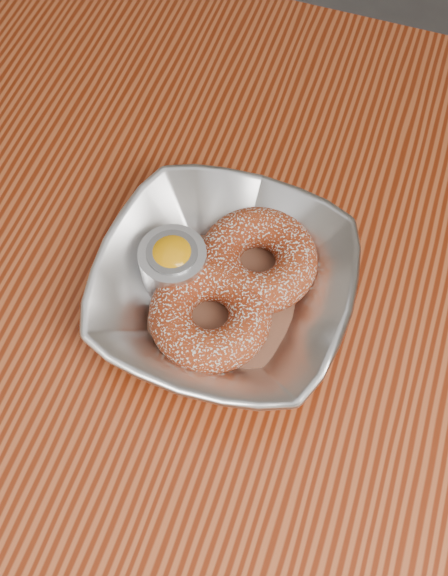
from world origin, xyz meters
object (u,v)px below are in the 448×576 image
(donut_back, at_px, (258,260))
(donut_front, at_px, (210,315))
(ramekin, at_px, (173,264))
(serving_bowl, at_px, (224,289))
(table, at_px, (198,314))

(donut_back, xyz_separation_m, donut_front, (-0.02, -0.07, -0.00))
(ramekin, bearing_deg, donut_front, -36.24)
(serving_bowl, relative_size, donut_back, 2.09)
(serving_bowl, xyz_separation_m, ramekin, (-0.05, 0.01, 0.01))
(donut_back, bearing_deg, ramekin, -155.14)
(donut_front, bearing_deg, serving_bowl, 84.26)
(table, xyz_separation_m, ramekin, (-0.01, -0.02, 0.13))
(donut_front, bearing_deg, donut_back, 71.30)
(ramekin, bearing_deg, table, 59.83)
(serving_bowl, relative_size, ramekin, 3.73)
(serving_bowl, height_order, donut_front, serving_bowl)
(table, height_order, ramekin, ramekin)
(donut_back, relative_size, ramekin, 1.79)
(donut_front, relative_size, ramekin, 1.78)
(serving_bowl, bearing_deg, ramekin, 173.26)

